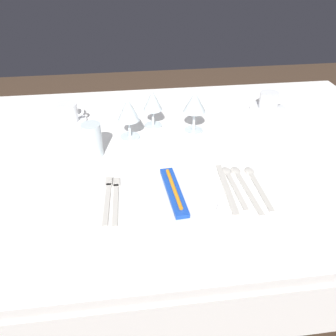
{
  "coord_description": "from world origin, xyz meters",
  "views": [
    {
      "loc": [
        -0.09,
        -1.0,
        1.35
      ],
      "look_at": [
        0.02,
        -0.13,
        0.76
      ],
      "focal_mm": 37.86,
      "sensor_mm": 36.0,
      "label": 1
    }
  ],
  "objects_px": {
    "spoon_tea": "(256,182)",
    "spoon_soup": "(232,182)",
    "wine_glass_left": "(153,102)",
    "drink_tumbler": "(93,142)",
    "coffee_cup_left": "(269,100)",
    "fork_inner": "(108,197)",
    "toothbrush_package": "(174,191)",
    "wine_glass_centre": "(195,104)",
    "fork_outer": "(116,198)",
    "wine_glass_right": "(128,111)",
    "dinner_knife": "(227,189)",
    "coffee_cup_right": "(68,112)",
    "spoon_dessert": "(243,183)",
    "dinner_plate": "(174,196)"
  },
  "relations": [
    {
      "from": "dinner_plate",
      "to": "coffee_cup_left",
      "type": "bearing_deg",
      "value": 48.24
    },
    {
      "from": "coffee_cup_right",
      "to": "spoon_soup",
      "type": "bearing_deg",
      "value": -41.93
    },
    {
      "from": "toothbrush_package",
      "to": "fork_outer",
      "type": "xyz_separation_m",
      "value": [
        -0.16,
        0.02,
        -0.02
      ]
    },
    {
      "from": "dinner_plate",
      "to": "coffee_cup_right",
      "type": "height_order",
      "value": "coffee_cup_right"
    },
    {
      "from": "wine_glass_right",
      "to": "dinner_knife",
      "type": "bearing_deg",
      "value": -52.8
    },
    {
      "from": "dinner_knife",
      "to": "spoon_dessert",
      "type": "xyz_separation_m",
      "value": [
        0.05,
        0.02,
        0.0
      ]
    },
    {
      "from": "spoon_tea",
      "to": "spoon_soup",
      "type": "bearing_deg",
      "value": 170.76
    },
    {
      "from": "coffee_cup_left",
      "to": "drink_tumbler",
      "type": "bearing_deg",
      "value": -159.4
    },
    {
      "from": "fork_outer",
      "to": "coffee_cup_right",
      "type": "relative_size",
      "value": 2.02
    },
    {
      "from": "coffee_cup_right",
      "to": "wine_glass_left",
      "type": "height_order",
      "value": "wine_glass_left"
    },
    {
      "from": "dinner_plate",
      "to": "toothbrush_package",
      "type": "relative_size",
      "value": 1.15
    },
    {
      "from": "fork_inner",
      "to": "dinner_knife",
      "type": "distance_m",
      "value": 0.33
    },
    {
      "from": "coffee_cup_left",
      "to": "drink_tumbler",
      "type": "height_order",
      "value": "drink_tumbler"
    },
    {
      "from": "spoon_tea",
      "to": "wine_glass_left",
      "type": "xyz_separation_m",
      "value": [
        -0.26,
        0.39,
        0.09
      ]
    },
    {
      "from": "wine_glass_centre",
      "to": "wine_glass_right",
      "type": "relative_size",
      "value": 1.03
    },
    {
      "from": "wine_glass_centre",
      "to": "spoon_tea",
      "type": "bearing_deg",
      "value": -70.65
    },
    {
      "from": "toothbrush_package",
      "to": "fork_inner",
      "type": "bearing_deg",
      "value": 172.04
    },
    {
      "from": "drink_tumbler",
      "to": "dinner_knife",
      "type": "bearing_deg",
      "value": -32.51
    },
    {
      "from": "wine_glass_left",
      "to": "wine_glass_right",
      "type": "distance_m",
      "value": 0.12
    },
    {
      "from": "toothbrush_package",
      "to": "fork_inner",
      "type": "relative_size",
      "value": 1.02
    },
    {
      "from": "dinner_knife",
      "to": "spoon_tea",
      "type": "height_order",
      "value": "spoon_tea"
    },
    {
      "from": "dinner_knife",
      "to": "coffee_cup_right",
      "type": "height_order",
      "value": "coffee_cup_right"
    },
    {
      "from": "fork_inner",
      "to": "dinner_plate",
      "type": "bearing_deg",
      "value": -7.96
    },
    {
      "from": "wine_glass_left",
      "to": "drink_tumbler",
      "type": "bearing_deg",
      "value": -140.51
    },
    {
      "from": "dinner_plate",
      "to": "wine_glass_left",
      "type": "distance_m",
      "value": 0.44
    },
    {
      "from": "wine_glass_left",
      "to": "drink_tumbler",
      "type": "relative_size",
      "value": 1.27
    },
    {
      "from": "fork_outer",
      "to": "coffee_cup_left",
      "type": "bearing_deg",
      "value": 38.81
    },
    {
      "from": "wine_glass_centre",
      "to": "wine_glass_right",
      "type": "distance_m",
      "value": 0.23
    },
    {
      "from": "dinner_plate",
      "to": "fork_inner",
      "type": "relative_size",
      "value": 1.17
    },
    {
      "from": "fork_inner",
      "to": "wine_glass_left",
      "type": "bearing_deg",
      "value": 67.99
    },
    {
      "from": "spoon_soup",
      "to": "toothbrush_package",
      "type": "bearing_deg",
      "value": -164.05
    },
    {
      "from": "fork_inner",
      "to": "dinner_knife",
      "type": "bearing_deg",
      "value": -1.17
    },
    {
      "from": "wine_glass_right",
      "to": "coffee_cup_right",
      "type": "bearing_deg",
      "value": 146.78
    },
    {
      "from": "spoon_soup",
      "to": "wine_glass_right",
      "type": "bearing_deg",
      "value": 132.49
    },
    {
      "from": "coffee_cup_right",
      "to": "wine_glass_left",
      "type": "distance_m",
      "value": 0.33
    },
    {
      "from": "fork_inner",
      "to": "spoon_soup",
      "type": "xyz_separation_m",
      "value": [
        0.36,
        0.03,
        0.0
      ]
    },
    {
      "from": "wine_glass_centre",
      "to": "wine_glass_right",
      "type": "xyz_separation_m",
      "value": [
        -0.23,
        -0.02,
        -0.01
      ]
    },
    {
      "from": "fork_outer",
      "to": "spoon_dessert",
      "type": "distance_m",
      "value": 0.36
    },
    {
      "from": "fork_inner",
      "to": "wine_glass_left",
      "type": "xyz_separation_m",
      "value": [
        0.16,
        0.41,
        0.09
      ]
    },
    {
      "from": "toothbrush_package",
      "to": "wine_glass_left",
      "type": "distance_m",
      "value": 0.44
    },
    {
      "from": "wine_glass_centre",
      "to": "fork_outer",
      "type": "bearing_deg",
      "value": -128.59
    },
    {
      "from": "toothbrush_package",
      "to": "wine_glass_centre",
      "type": "distance_m",
      "value": 0.4
    },
    {
      "from": "fork_outer",
      "to": "spoon_soup",
      "type": "height_order",
      "value": "spoon_soup"
    },
    {
      "from": "fork_outer",
      "to": "coffee_cup_right",
      "type": "bearing_deg",
      "value": 109.37
    },
    {
      "from": "spoon_tea",
      "to": "coffee_cup_left",
      "type": "relative_size",
      "value": 2.13
    },
    {
      "from": "toothbrush_package",
      "to": "spoon_soup",
      "type": "height_order",
      "value": "toothbrush_package"
    },
    {
      "from": "dinner_plate",
      "to": "dinner_knife",
      "type": "bearing_deg",
      "value": 6.73
    },
    {
      "from": "toothbrush_package",
      "to": "spoon_dessert",
      "type": "distance_m",
      "value": 0.21
    },
    {
      "from": "fork_inner",
      "to": "coffee_cup_left",
      "type": "xyz_separation_m",
      "value": [
        0.64,
        0.49,
        0.04
      ]
    },
    {
      "from": "spoon_tea",
      "to": "wine_glass_right",
      "type": "xyz_separation_m",
      "value": [
        -0.35,
        0.32,
        0.1
      ]
    }
  ]
}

